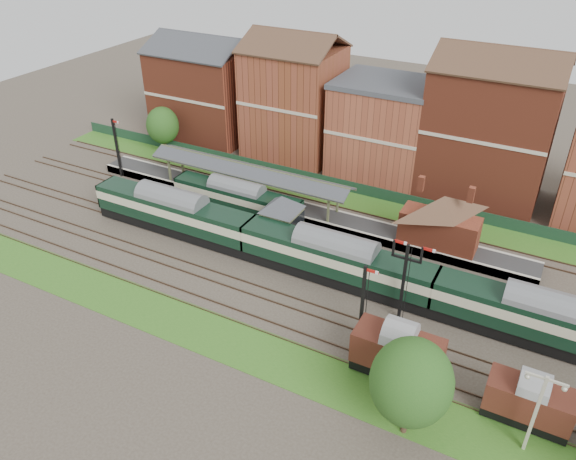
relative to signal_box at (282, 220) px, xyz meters
The scene contains 20 objects.
ground 5.45m from the signal_box, 47.29° to the right, with size 160.00×160.00×0.00m, color #473D33.
grass_back 13.47m from the signal_box, 76.76° to the left, with size 90.00×4.50×0.06m, color #2D6619.
grass_front 15.86m from the signal_box, 78.87° to the right, with size 90.00×5.00×0.06m, color #2D6619.
fence 15.25m from the signal_box, 78.50° to the left, with size 90.00×0.12×1.50m, color #193823.
platform 7.31m from the signal_box, 107.10° to the left, with size 55.00×3.40×1.00m, color #2D2D2D.
signal_box is the anchor object (origin of this frame).
brick_hut 8.25m from the signal_box, ahead, with size 3.20×2.64×2.94m.
station_building 16.37m from the signal_box, 23.43° to the left, with size 8.10×8.10×5.90m.
canopy 10.40m from the signal_box, 140.91° to the left, with size 26.00×3.89×4.08m.
semaphore_bracket 16.16m from the signal_box, 20.92° to the right, with size 3.60×0.25×8.18m.
semaphore_platform_end 27.41m from the signal_box, behind, with size 1.23×0.25×8.00m.
semaphore_siding 16.60m from the signal_box, 38.20° to the right, with size 1.23×0.25×8.00m.
yard_lamp 30.78m from the signal_box, 28.65° to the right, with size 2.60×0.22×7.00m.
town_backdrop 22.26m from the signal_box, 82.60° to the left, with size 69.00×10.00×16.00m.
dmu_train 8.26m from the signal_box, 23.23° to the right, with size 58.24×3.06×4.47m.
platform_railcar 8.41m from the signal_box, 157.10° to the left, with size 16.15×2.55×3.72m.
goods_van_a 20.84m from the signal_box, 36.05° to the right, with size 6.85×2.97×4.16m.
goods_van_b 29.31m from the signal_box, 24.72° to the right, with size 5.94×2.57×3.60m.
tree_far 25.87m from the signal_box, 41.92° to the right, with size 5.64×5.64×8.23m.
tree_back 30.10m from the signal_box, 152.74° to the left, with size 4.60×4.60×6.72m.
Camera 1 is at (21.32, -41.22, 33.37)m, focal length 35.00 mm.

